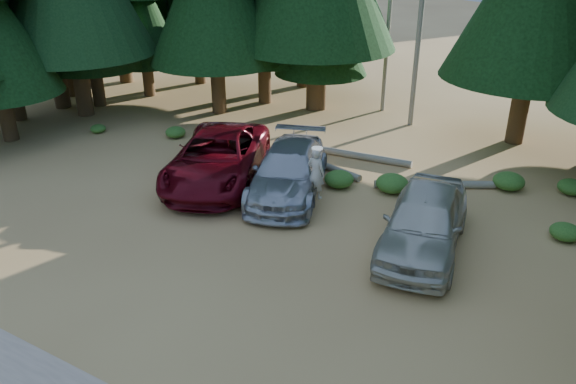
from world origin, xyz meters
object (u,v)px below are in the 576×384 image
at_px(log_mid, 327,166).
at_px(log_right, 434,184).
at_px(silver_minivan_right, 424,221).
at_px(silver_minivan_center, 288,171).
at_px(log_left, 363,156).
at_px(frisbee_player, 316,173).
at_px(red_pickup, 217,157).

distance_m(log_mid, log_right, 4.13).
height_order(silver_minivan_right, log_mid, silver_minivan_right).
height_order(log_mid, log_right, log_right).
xyz_separation_m(silver_minivan_center, log_left, (1.08, 4.20, -0.68)).
height_order(frisbee_player, log_mid, frisbee_player).
bearing_deg(frisbee_player, log_left, -81.82).
xyz_separation_m(red_pickup, log_mid, (3.05, 2.91, -0.77)).
bearing_deg(silver_minivan_right, red_pickup, 164.38).
distance_m(red_pickup, silver_minivan_right, 8.14).
bearing_deg(log_mid, silver_minivan_right, -21.81).
bearing_deg(frisbee_player, log_mid, -65.58).
xyz_separation_m(silver_minivan_center, log_right, (4.36, 2.97, -0.68)).
distance_m(silver_minivan_center, log_left, 4.39).
relative_size(silver_minivan_right, log_mid, 1.62).
distance_m(silver_minivan_right, log_right, 4.50).
distance_m(log_left, log_mid, 1.85).
bearing_deg(log_mid, red_pickup, -120.31).
bearing_deg(silver_minivan_center, frisbee_player, -42.73).
bearing_deg(log_right, log_mid, 156.96).
bearing_deg(silver_minivan_center, log_right, 14.66).
bearing_deg(log_mid, log_right, 21.93).
height_order(silver_minivan_center, log_right, silver_minivan_center).
xyz_separation_m(red_pickup, silver_minivan_right, (8.08, -1.00, 0.01)).
xyz_separation_m(silver_minivan_center, log_mid, (0.25, 2.55, -0.68)).
bearing_deg(red_pickup, log_left, 27.49).
bearing_deg(red_pickup, silver_minivan_right, -29.16).
height_order(red_pickup, silver_minivan_right, silver_minivan_right).
bearing_deg(red_pickup, log_mid, 21.56).
height_order(log_left, log_right, log_left).
relative_size(red_pickup, log_right, 1.51).
xyz_separation_m(red_pickup, log_left, (3.88, 4.56, -0.76)).
relative_size(log_left, log_mid, 1.20).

